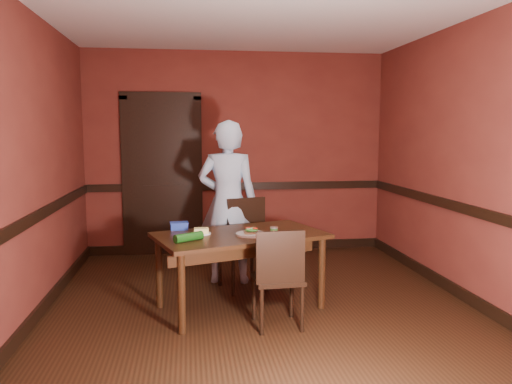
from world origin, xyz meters
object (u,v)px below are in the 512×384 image
object	(u,v)px
cheese_saucer	(201,232)
person	(228,202)
chair_far	(243,245)
sandwich_plate	(251,233)
chair_near	(277,277)
sauce_jar	(274,231)
food_tub	(179,226)
dining_table	(240,271)

from	to	relation	value
cheese_saucer	person	bearing A→B (deg)	69.15
chair_far	sandwich_plate	size ratio (longest dim) A/B	3.34
chair_far	chair_near	bearing A→B (deg)	-97.52
sauce_jar	chair_near	bearing A→B (deg)	-94.30
chair_near	food_tub	size ratio (longest dim) A/B	4.71
dining_table	person	bearing A→B (deg)	74.97
food_tub	dining_table	bearing A→B (deg)	-29.71
sandwich_plate	cheese_saucer	xyz separation A→B (m)	(-0.45, 0.12, 0.00)
dining_table	food_tub	distance (m)	0.73
sauce_jar	person	bearing A→B (deg)	108.61
dining_table	food_tub	size ratio (longest dim) A/B	8.32
dining_table	food_tub	bearing A→B (deg)	137.34
person	food_tub	distance (m)	0.79
chair_far	person	world-z (taller)	person
dining_table	sandwich_plate	xyz separation A→B (m)	(0.09, -0.09, 0.37)
person	sauce_jar	bearing A→B (deg)	118.45
dining_table	sandwich_plate	size ratio (longest dim) A/B	5.39
chair_near	sandwich_plate	size ratio (longest dim) A/B	3.05
chair_near	dining_table	bearing A→B (deg)	-63.49
chair_near	sandwich_plate	bearing A→B (deg)	-68.61
dining_table	chair_far	bearing A→B (deg)	63.10
person	cheese_saucer	distance (m)	0.88
chair_far	sauce_jar	bearing A→B (deg)	-91.76
sauce_jar	cheese_saucer	bearing A→B (deg)	164.08
sandwich_plate	cheese_saucer	size ratio (longest dim) A/B	1.59
sandwich_plate	cheese_saucer	world-z (taller)	sandwich_plate
food_tub	person	bearing A→B (deg)	43.45
chair_near	cheese_saucer	bearing A→B (deg)	-41.64
dining_table	cheese_saucer	xyz separation A→B (m)	(-0.35, 0.03, 0.38)
dining_table	chair_far	xyz separation A→B (m)	(0.09, 0.57, 0.11)
sandwich_plate	chair_far	bearing A→B (deg)	90.45
person	sandwich_plate	distance (m)	0.95
person	food_tub	xyz separation A→B (m)	(-0.51, -0.58, -0.14)
person	food_tub	bearing A→B (deg)	58.44
chair_near	person	xyz separation A→B (m)	(-0.31, 1.31, 0.45)
chair_far	cheese_saucer	world-z (taller)	chair_far
sandwich_plate	food_tub	distance (m)	0.74
sandwich_plate	sauce_jar	bearing A→B (deg)	-19.17
chair_near	cheese_saucer	world-z (taller)	chair_near
chair_near	sauce_jar	distance (m)	0.45
cheese_saucer	food_tub	bearing A→B (deg)	131.56
sauce_jar	food_tub	distance (m)	0.94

